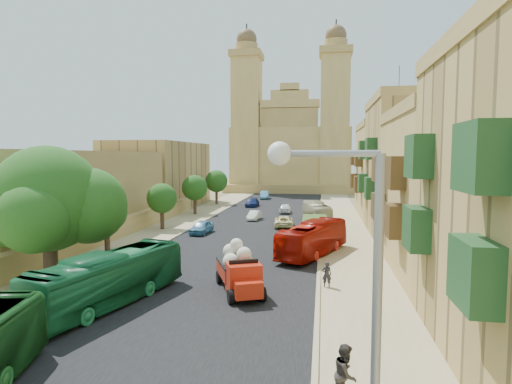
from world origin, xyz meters
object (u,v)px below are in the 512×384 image
(street_tree_b, at_px, (162,198))
(car_white_b, at_px, (285,208))
(bus_green_north, at_px, (109,279))
(car_blue_a, at_px, (202,227))
(red_truck, at_px, (239,269))
(church, at_px, (292,149))
(car_blue_b, at_px, (264,195))
(pedestrian_b, at_px, (346,374))
(bus_red_east, at_px, (313,239))
(ficus_tree, at_px, (49,203))
(street_tree_c, at_px, (195,188))
(car_dkblue, at_px, (252,203))
(streetlamp, at_px, (350,306))
(street_tree_a, at_px, (106,212))
(street_tree_d, at_px, (216,181))
(pedestrian_c, at_px, (332,240))
(bus_cream_east, at_px, (317,212))
(car_white_a, at_px, (254,215))
(pedestrian_a, at_px, (327,274))
(olive_pickup, at_px, (315,230))
(car_cream, at_px, (284,221))

(street_tree_b, distance_m, car_white_b, 19.53)
(bus_green_north, relative_size, car_blue_a, 2.62)
(red_truck, bearing_deg, church, 91.88)
(car_blue_b, xyz_separation_m, pedestrian_b, (11.46, -64.42, 0.28))
(bus_red_east, distance_m, car_blue_b, 44.93)
(car_white_b, distance_m, car_blue_b, 19.69)
(ficus_tree, xyz_separation_m, street_tree_c, (-0.58, 31.99, -1.50))
(bus_green_north, xyz_separation_m, car_dkblue, (0.31, 44.76, -0.79))
(streetlamp, bearing_deg, street_tree_a, 126.44)
(street_tree_d, xyz_separation_m, pedestrian_c, (18.02, -31.63, -2.94))
(bus_cream_east, distance_m, car_white_b, 8.80)
(ficus_tree, height_order, car_blue_a, ficus_tree)
(street_tree_d, distance_m, pedestrian_c, 36.52)
(car_blue_a, height_order, car_white_a, car_blue_a)
(red_truck, distance_m, pedestrian_c, 13.42)
(street_tree_a, distance_m, bus_green_north, 12.69)
(car_blue_a, height_order, pedestrian_a, pedestrian_a)
(street_tree_b, relative_size, pedestrian_a, 3.19)
(street_tree_c, bearing_deg, bus_cream_east, -15.17)
(olive_pickup, height_order, pedestrian_a, olive_pickup)
(olive_pickup, bearing_deg, street_tree_b, 166.37)
(pedestrian_a, bearing_deg, car_cream, -81.28)
(streetlamp, relative_size, car_white_a, 2.42)
(car_blue_a, distance_m, car_white_b, 18.56)
(car_dkblue, bearing_deg, street_tree_d, 161.01)
(street_tree_b, bearing_deg, car_white_a, 42.24)
(church, xyz_separation_m, street_tree_d, (-10.00, -30.61, -5.75))
(car_blue_b, bearing_deg, street_tree_c, -113.17)
(street_tree_a, relative_size, street_tree_d, 0.91)
(bus_red_east, height_order, car_cream, bus_red_east)
(bus_cream_east, bearing_deg, ficus_tree, 47.80)
(church, distance_m, car_white_b, 40.53)
(bus_green_north, height_order, car_white_b, bus_green_north)
(ficus_tree, xyz_separation_m, pedestrian_c, (17.45, 12.37, -4.25))
(street_tree_b, height_order, red_truck, street_tree_b)
(church, distance_m, street_tree_b, 55.86)
(street_tree_a, height_order, street_tree_d, street_tree_d)
(street_tree_b, height_order, car_white_a, street_tree_b)
(ficus_tree, distance_m, olive_pickup, 22.92)
(street_tree_c, height_order, car_blue_a, street_tree_c)
(streetlamp, bearing_deg, car_cream, 96.93)
(pedestrian_a, xyz_separation_m, pedestrian_b, (0.50, -12.27, 0.20))
(church, bearing_deg, car_white_a, -91.44)
(car_blue_a, xyz_separation_m, pedestrian_b, (13.00, -28.36, 0.32))
(red_truck, relative_size, car_blue_a, 1.40)
(car_white_a, relative_size, car_dkblue, 0.78)
(bus_green_north, bearing_deg, street_tree_b, 119.49)
(street_tree_a, bearing_deg, bus_cream_east, 49.80)
(bus_green_north, distance_m, pedestrian_c, 19.52)
(street_tree_c, xyz_separation_m, car_cream, (12.94, -8.64, -2.95))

